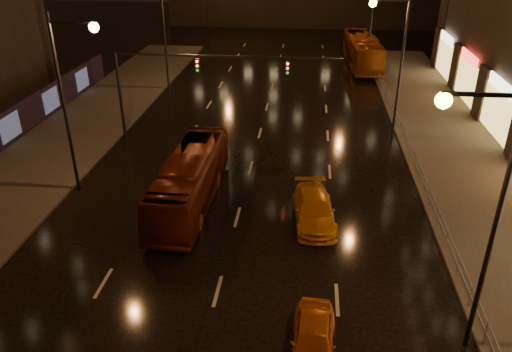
# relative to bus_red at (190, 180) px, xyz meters

# --- Properties ---
(ground) EXTENTS (140.00, 140.00, 0.00)m
(ground) POSITION_rel_bus_red_xyz_m (2.76, 8.72, -1.43)
(ground) COLOR black
(ground) RESTS_ON ground
(sidewalk_left) EXTENTS (7.00, 70.00, 0.15)m
(sidewalk_left) POSITION_rel_bus_red_xyz_m (-10.74, 3.72, -1.35)
(sidewalk_left) COLOR #38332D
(sidewalk_left) RESTS_ON ground
(sidewalk_right) EXTENTS (7.00, 70.00, 0.15)m
(sidewalk_right) POSITION_rel_bus_red_xyz_m (16.26, 3.72, -1.35)
(sidewalk_right) COLOR #38332D
(sidewalk_right) RESTS_ON ground
(traffic_signal) EXTENTS (15.31, 0.32, 6.20)m
(traffic_signal) POSITION_rel_bus_red_xyz_m (-2.30, 8.72, 3.31)
(traffic_signal) COLOR black
(traffic_signal) RESTS_ON ground
(streetlight_right) EXTENTS (2.64, 0.50, 10.00)m
(streetlight_right) POSITION_rel_bus_red_xyz_m (11.68, -9.28, 5.01)
(streetlight_right) COLOR black
(streetlight_right) RESTS_ON ground
(railing_right) EXTENTS (0.05, 56.00, 1.00)m
(railing_right) POSITION_rel_bus_red_xyz_m (12.96, 6.72, -0.53)
(railing_right) COLOR #99999E
(railing_right) RESTS_ON sidewalk_right
(bus_red) EXTENTS (2.56, 10.29, 2.86)m
(bus_red) POSITION_rel_bus_red_xyz_m (0.00, 0.00, 0.00)
(bus_red) COLOR #581A0C
(bus_red) RESTS_ON ground
(bus_curb) EXTENTS (3.59, 12.17, 3.35)m
(bus_curb) POSITION_rel_bus_red_xyz_m (11.76, 31.28, 0.24)
(bus_curb) COLOR #8A3B0D
(bus_curb) RESTS_ON ground
(taxi_near) EXTENTS (1.72, 3.94, 1.32)m
(taxi_near) POSITION_rel_bus_red_xyz_m (6.76, -10.28, -0.77)
(taxi_near) COLOR #C45A12
(taxi_near) RESTS_ON ground
(taxi_far) EXTENTS (2.50, 5.10, 1.43)m
(taxi_far) POSITION_rel_bus_red_xyz_m (6.76, -1.28, -0.71)
(taxi_far) COLOR orange
(taxi_far) RESTS_ON ground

